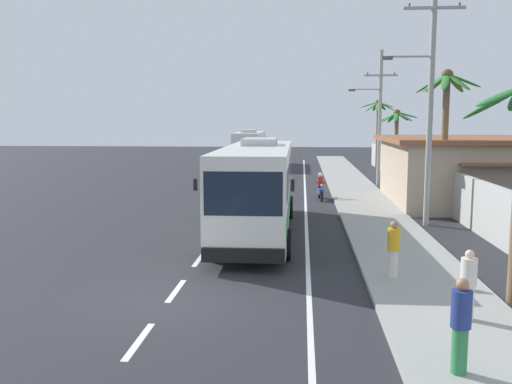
% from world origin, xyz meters
% --- Properties ---
extents(ground_plane, '(160.00, 160.00, 0.00)m').
position_xyz_m(ground_plane, '(0.00, 0.00, 0.00)').
color(ground_plane, '#28282D').
extents(sidewalk_kerb, '(3.20, 90.00, 0.14)m').
position_xyz_m(sidewalk_kerb, '(6.80, 10.00, 0.07)').
color(sidewalk_kerb, '#999993').
rests_on(sidewalk_kerb, ground).
extents(lane_markings, '(3.74, 71.25, 0.01)m').
position_xyz_m(lane_markings, '(2.13, 14.85, 0.00)').
color(lane_markings, white).
rests_on(lane_markings, ground).
extents(boundary_wall, '(0.24, 60.00, 2.17)m').
position_xyz_m(boundary_wall, '(10.60, 14.00, 1.08)').
color(boundary_wall, '#B2B2AD').
rests_on(boundary_wall, ground).
extents(coach_bus_foreground, '(3.04, 12.25, 3.82)m').
position_xyz_m(coach_bus_foreground, '(1.59, 8.63, 1.99)').
color(coach_bus_foreground, silver).
rests_on(coach_bus_foreground, ground).
extents(coach_bus_far_lane, '(2.89, 10.98, 3.63)m').
position_xyz_m(coach_bus_far_lane, '(-1.79, 41.39, 1.89)').
color(coach_bus_far_lane, white).
rests_on(coach_bus_far_lane, ground).
extents(motorcycle_beside_bus, '(0.56, 1.96, 1.57)m').
position_xyz_m(motorcycle_beside_bus, '(4.45, 18.47, 0.64)').
color(motorcycle_beside_bus, black).
rests_on(motorcycle_beside_bus, ground).
extents(pedestrian_near_kerb, '(0.36, 0.36, 1.61)m').
position_xyz_m(pedestrian_near_kerb, '(7.11, -1.19, 0.97)').
color(pedestrian_near_kerb, beige).
rests_on(pedestrian_near_kerb, sidewalk_kerb).
extents(pedestrian_midwalk, '(0.36, 0.36, 1.74)m').
position_xyz_m(pedestrian_midwalk, '(6.19, -3.94, 1.05)').
color(pedestrian_midwalk, '#2D7A47').
rests_on(pedestrian_midwalk, sidewalk_kerb).
extents(pedestrian_far_walk, '(0.36, 0.36, 1.63)m').
position_xyz_m(pedestrian_far_walk, '(5.99, 2.11, 0.99)').
color(pedestrian_far_walk, beige).
rests_on(pedestrian_far_walk, sidewalk_kerb).
extents(utility_pole_mid, '(3.39, 0.24, 10.35)m').
position_xyz_m(utility_pole_mid, '(8.77, 10.96, 5.51)').
color(utility_pole_mid, '#9E9E99').
rests_on(utility_pole_mid, ground).
extents(utility_pole_far, '(3.23, 0.24, 9.19)m').
position_xyz_m(utility_pole_far, '(8.49, 24.65, 4.87)').
color(utility_pole_far, '#9E9E99').
rests_on(utility_pole_far, ground).
extents(palm_nearest, '(3.21, 3.11, 5.41)m').
position_xyz_m(palm_nearest, '(10.83, 31.47, 3.91)').
color(palm_nearest, brown).
rests_on(palm_nearest, ground).
extents(palm_second, '(3.34, 3.23, 6.46)m').
position_xyz_m(palm_second, '(10.42, 39.54, 4.92)').
color(palm_second, brown).
rests_on(palm_second, ground).
extents(palm_third, '(3.01, 2.93, 6.97)m').
position_xyz_m(palm_third, '(10.13, 13.60, 4.89)').
color(palm_third, brown).
rests_on(palm_third, ground).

